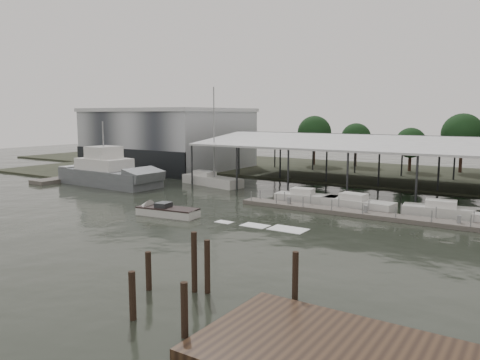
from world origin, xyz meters
The scene contains 14 objects.
ground centered at (0.00, 0.00, 0.00)m, with size 200.00×200.00×0.00m, color #242921.
land_strip_far centered at (0.00, 42.00, 0.10)m, with size 140.00×30.00×0.30m.
land_strip_west centered at (-40.00, 30.00, 0.10)m, with size 20.00×40.00×0.30m.
storage_warehouse centered at (-28.00, 29.94, 5.29)m, with size 24.50×20.50×10.50m.
covered_boat_shed centered at (17.00, 28.00, 6.13)m, with size 58.24×24.00×6.96m.
trawler_dock centered at (-30.00, 14.00, 0.25)m, with size 3.00×18.00×0.50m.
floating_dock centered at (15.00, 10.00, 0.20)m, with size 28.00×2.00×1.40m.
grey_trawler centered at (-21.21, 10.31, 1.58)m, with size 15.92×5.79×8.84m.
white_sailboat centered at (-9.75, 17.77, 0.65)m, with size 10.01×4.57×13.22m.
speedboat_underway centered at (-2.18, -0.03, 0.39)m, with size 17.64×4.25×2.00m.
moored_cruiser_0 centered at (6.67, 12.66, 0.61)m, with size 6.82×2.92×1.70m.
moored_cruiser_1 centered at (12.36, 12.46, 0.61)m, with size 7.37×2.96×1.70m.
moored_cruiser_2 centered at (20.41, 13.28, 0.61)m, with size 7.82×3.13×1.70m.
mooring_pilings centered at (13.43, -14.56, 1.03)m, with size 7.60×6.56×3.89m.
Camera 1 is at (27.59, -32.24, 9.45)m, focal length 35.00 mm.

